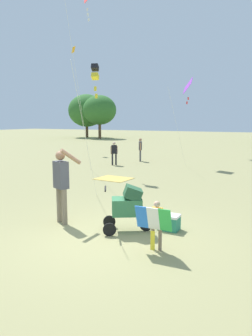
{
  "coord_description": "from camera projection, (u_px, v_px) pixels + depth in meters",
  "views": [
    {
      "loc": [
        3.36,
        -5.24,
        2.41
      ],
      "look_at": [
        -0.04,
        1.18,
        1.3
      ],
      "focal_mm": 33.72,
      "sensor_mm": 36.0,
      "label": 1
    }
  ],
  "objects": [
    {
      "name": "ground_plane",
      "position": [
        101.0,
        238.0,
        6.5
      ],
      "size": [
        120.0,
        120.0,
        0.0
      ],
      "primitive_type": "plane",
      "color": "#938E5B"
    },
    {
      "name": "treeline_distant",
      "position": [
        234.0,
        108.0,
        33.62
      ],
      "size": [
        40.15,
        5.81,
        6.36
      ],
      "color": "brown",
      "rests_on": "ground"
    },
    {
      "name": "child_with_butterfly_kite",
      "position": [
        156.0,
        221.0,
        5.78
      ],
      "size": [
        0.67,
        0.34,
        0.94
      ],
      "color": "#7F705B",
      "rests_on": "ground"
    },
    {
      "name": "person_adult_flyer",
      "position": [
        61.0,
        180.0,
        7.29
      ],
      "size": [
        0.67,
        0.51,
        1.79
      ],
      "color": "#7F705B",
      "rests_on": "ground"
    },
    {
      "name": "stroller",
      "position": [
        128.0,
        204.0,
        6.8
      ],
      "size": [
        1.08,
        0.86,
        1.03
      ],
      "color": "black",
      "rests_on": "ground"
    },
    {
      "name": "kite_adult_black",
      "position": [
        95.0,
        74.0,
        9.51
      ],
      "size": [
        1.16,
        2.66,
        4.09
      ],
      "color": "black",
      "rests_on": "ground"
    },
    {
      "name": "kite_orange_delta",
      "position": [
        188.0,
        87.0,
        16.14
      ],
      "size": [
        0.63,
        2.78,
        4.62
      ],
      "color": "purple",
      "rests_on": "ground"
    },
    {
      "name": "kite_blue_high",
      "position": [
        86.0,
        9.0,
        14.31
      ],
      "size": [
        1.92,
        4.22,
        8.28
      ],
      "color": "red",
      "rests_on": "ground"
    },
    {
      "name": "person_red_shirt",
      "position": [
        140.0,
        148.0,
        18.4
      ],
      "size": [
        0.29,
        0.4,
        1.35
      ],
      "color": "#4C4C51",
      "rests_on": "ground"
    },
    {
      "name": "person_sitting_far",
      "position": [
        114.0,
        151.0,
        16.82
      ],
      "size": [
        0.33,
        0.3,
        1.26
      ],
      "color": "#232328",
      "rests_on": "ground"
    },
    {
      "name": "picnic_blanket",
      "position": [
        114.0,
        179.0,
        13.02
      ],
      "size": [
        1.45,
        1.23,
        0.02
      ],
      "primitive_type": "cube",
      "rotation": [
        0.0,
        0.0,
        -0.06
      ],
      "color": "gold",
      "rests_on": "ground"
    },
    {
      "name": "cooler_box",
      "position": [
        169.0,
        222.0,
        6.96
      ],
      "size": [
        0.45,
        0.33,
        0.35
      ],
      "color": "#288466",
      "rests_on": "ground"
    }
  ]
}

